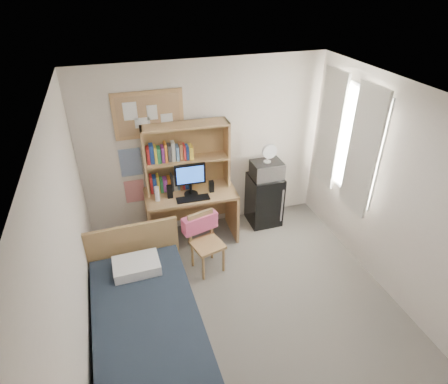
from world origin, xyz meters
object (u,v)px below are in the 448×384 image
object	(u,v)px
mini_fridge	(264,199)
speaker_right	(211,186)
desk_fan	(268,154)
desk_chair	(207,244)
bed	(150,339)
microwave	(267,170)
desk	(192,215)
bulletin_board	(149,115)
speaker_left	(170,192)
monitor	(190,180)

from	to	relation	value
mini_fridge	speaker_right	size ratio (longest dim) A/B	4.93
speaker_right	desk_fan	size ratio (longest dim) A/B	0.60
desk_chair	bed	bearing A→B (deg)	-143.34
microwave	desk	bearing A→B (deg)	-176.99
bulletin_board	speaker_right	world-z (taller)	bulletin_board
speaker_left	mini_fridge	bearing A→B (deg)	7.14
bulletin_board	desk	xyz separation A→B (m)	(0.44, -0.33, -1.51)
mini_fridge	monitor	size ratio (longest dim) A/B	1.79
mini_fridge	bed	bearing A→B (deg)	-136.57
bulletin_board	speaker_right	distance (m)	1.32
mini_fridge	bed	size ratio (longest dim) A/B	0.38
bulletin_board	desk	bearing A→B (deg)	-36.84
desk	desk_chair	xyz separation A→B (m)	(0.04, -0.74, 0.02)
microwave	monitor	bearing A→B (deg)	-174.19
desk_chair	mini_fridge	xyz separation A→B (m)	(1.17, 0.83, -0.01)
speaker_left	microwave	distance (m)	1.52
bulletin_board	microwave	distance (m)	1.93
bulletin_board	monitor	size ratio (longest dim) A/B	2.03
desk_chair	speaker_left	distance (m)	0.92
bulletin_board	desk_chair	xyz separation A→B (m)	(0.49, -1.07, -1.50)
desk	mini_fridge	bearing A→B (deg)	6.09
bed	monitor	size ratio (longest dim) A/B	4.70
bed	monitor	xyz separation A→B (m)	(0.89, 1.85, 0.75)
desk_chair	bed	size ratio (longest dim) A/B	0.39
desk_chair	mini_fridge	size ratio (longest dim) A/B	1.02
bed	speaker_left	bearing A→B (deg)	71.26
monitor	microwave	world-z (taller)	monitor
mini_fridge	microwave	world-z (taller)	microwave
desk_fan	bulletin_board	bearing A→B (deg)	170.83
speaker_left	microwave	bearing A→B (deg)	6.39
mini_fridge	desk_chair	bearing A→B (deg)	-144.64
monitor	speaker_right	bearing A→B (deg)	0.00
desk_chair	bulletin_board	bearing A→B (deg)	99.90
bulletin_board	microwave	size ratio (longest dim) A/B	2.07
desk	monitor	distance (m)	0.64
microwave	bulletin_board	bearing A→B (deg)	170.83
bulletin_board	desk_fan	distance (m)	1.81
monitor	speaker_right	world-z (taller)	monitor
monitor	microwave	size ratio (longest dim) A/B	1.02
desk	desk_chair	world-z (taller)	desk_chair
bulletin_board	desk_chair	distance (m)	1.91
microwave	desk_fan	distance (m)	0.27
speaker_left	desk_chair	bearing A→B (deg)	-61.32
monitor	speaker_left	distance (m)	0.33
desk_chair	monitor	xyz separation A→B (m)	(-0.05, 0.68, 0.63)
desk	speaker_right	xyz separation A→B (m)	(0.30, -0.07, 0.49)
bulletin_board	microwave	bearing A→B (deg)	-9.20
mini_fridge	monitor	world-z (taller)	monitor
desk	bed	world-z (taller)	desk
bulletin_board	desk	size ratio (longest dim) A/B	0.72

